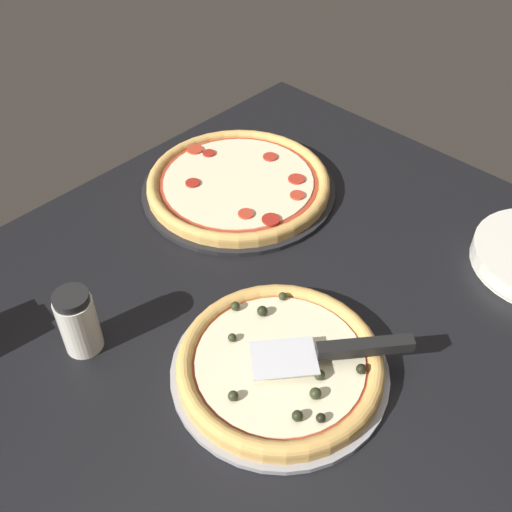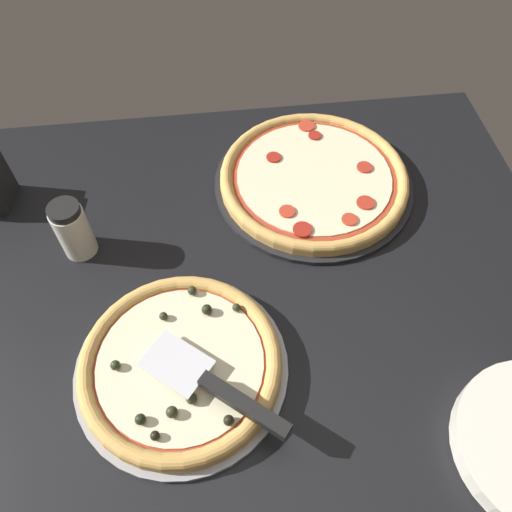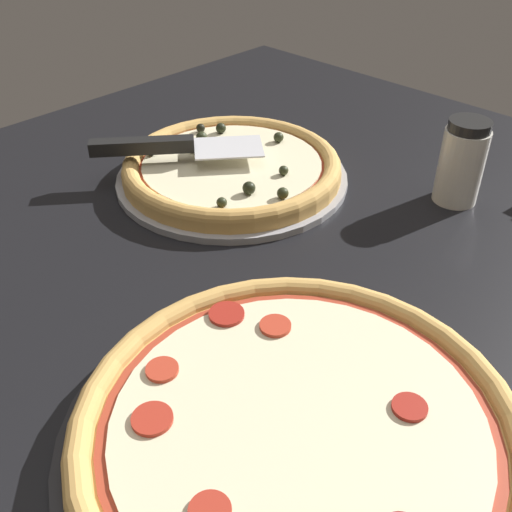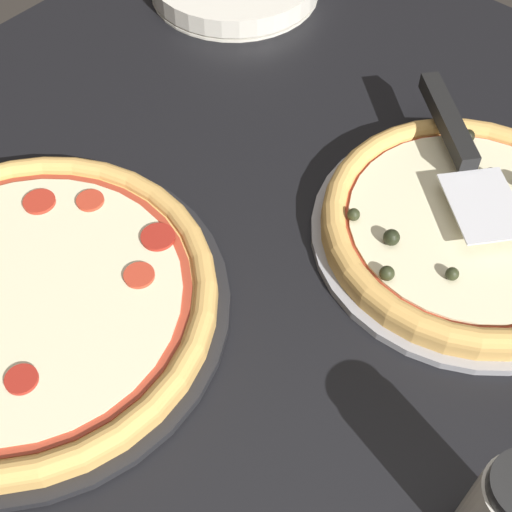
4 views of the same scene
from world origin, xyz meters
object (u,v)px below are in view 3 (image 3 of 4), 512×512
serving_spatula (160,146)px  pizza_back (298,426)px  pizza_front (232,166)px  parmesan_shaker (462,162)px

serving_spatula → pizza_back: bearing=64.5°
pizza_front → pizza_back: pizza_front is taller
pizza_front → pizza_back: (28.80, 37.84, -0.13)cm
serving_spatula → parmesan_shaker: bearing=126.6°
pizza_front → pizza_back: size_ratio=0.83×
serving_spatula → pizza_front: bearing=134.5°
pizza_back → parmesan_shaker: 48.34cm
pizza_back → serving_spatula: bearing=-115.5°
parmesan_shaker → pizza_front: bearing=-55.9°
pizza_front → parmesan_shaker: parmesan_shaker is taller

